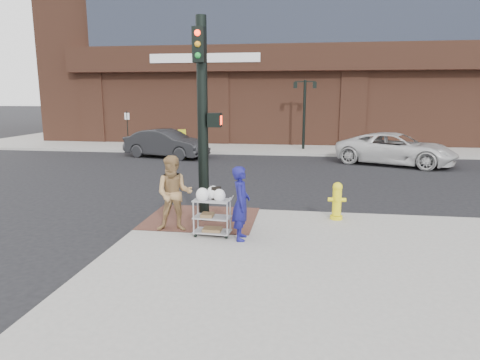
% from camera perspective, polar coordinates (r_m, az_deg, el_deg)
% --- Properties ---
extents(ground, '(220.00, 220.00, 0.00)m').
position_cam_1_polar(ground, '(10.30, -3.04, -7.47)').
color(ground, black).
rests_on(ground, ground).
extents(sidewalk_far, '(65.00, 36.00, 0.15)m').
position_cam_1_polar(sidewalk_far, '(42.99, 22.66, 6.12)').
color(sidewalk_far, gray).
rests_on(sidewalk_far, ground).
extents(brick_curb_ramp, '(2.80, 2.40, 0.01)m').
position_cam_1_polar(brick_curb_ramp, '(11.21, -5.16, -5.08)').
color(brick_curb_ramp, brown).
rests_on(brick_curb_ramp, sidewalk_near).
extents(lamp_post, '(1.32, 0.22, 4.00)m').
position_cam_1_polar(lamp_post, '(25.56, 8.58, 9.63)').
color(lamp_post, black).
rests_on(lamp_post, sidewalk_far).
extents(parking_sign, '(0.05, 0.05, 2.20)m').
position_cam_1_polar(parking_sign, '(26.76, -14.76, 6.52)').
color(parking_sign, black).
rests_on(parking_sign, sidewalk_far).
extents(traffic_signal_pole, '(0.61, 0.51, 5.00)m').
position_cam_1_polar(traffic_signal_pole, '(10.62, -4.92, 8.68)').
color(traffic_signal_pole, black).
rests_on(traffic_signal_pole, sidewalk_near).
extents(woman_blue, '(0.43, 0.62, 1.65)m').
position_cam_1_polar(woman_blue, '(9.38, 0.14, -3.13)').
color(woman_blue, navy).
rests_on(woman_blue, sidewalk_near).
extents(pedestrian_tan, '(0.97, 0.81, 1.79)m').
position_cam_1_polar(pedestrian_tan, '(10.09, -8.77, -1.81)').
color(pedestrian_tan, '#9B7749').
rests_on(pedestrian_tan, sidewalk_near).
extents(sedan_dark, '(4.82, 2.76, 1.50)m').
position_cam_1_polar(sedan_dark, '(23.28, -9.83, 4.83)').
color(sedan_dark, black).
rests_on(sedan_dark, ground).
extents(minivan_white, '(6.01, 4.48, 1.52)m').
position_cam_1_polar(minivan_white, '(21.85, 20.07, 3.91)').
color(minivan_white, silver).
rests_on(minivan_white, ground).
extents(utility_cart, '(0.86, 0.52, 1.14)m').
position_cam_1_polar(utility_cart, '(9.72, -3.74, -4.51)').
color(utility_cart, gray).
rests_on(utility_cart, sidewalk_near).
extents(fire_hydrant, '(0.46, 0.32, 0.97)m').
position_cam_1_polar(fire_hydrant, '(11.26, 12.80, -2.66)').
color(fire_hydrant, yellow).
rests_on(fire_hydrant, sidewalk_near).
extents(newsbox_yellow, '(0.55, 0.52, 1.11)m').
position_cam_1_polar(newsbox_yellow, '(26.06, -7.73, 5.47)').
color(newsbox_yellow, gold).
rests_on(newsbox_yellow, sidewalk_far).
extents(newsbox_blue, '(0.51, 0.47, 1.06)m').
position_cam_1_polar(newsbox_blue, '(26.27, -8.24, 5.44)').
color(newsbox_blue, '#1A1EAD').
rests_on(newsbox_blue, sidewalk_far).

